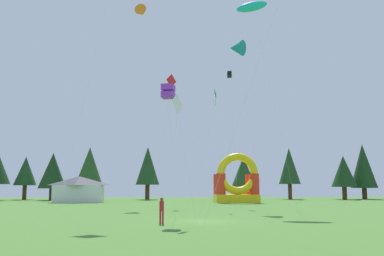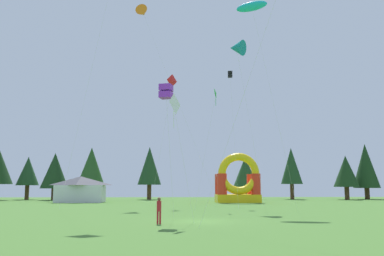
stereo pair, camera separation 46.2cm
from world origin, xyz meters
name	(u,v)px [view 1 (the left image)]	position (x,y,z in m)	size (l,w,h in m)	color
ground_plane	(203,221)	(0.00, 0.00, 0.00)	(120.00, 120.00, 0.00)	#47752D
kite_cyan_parafoil	(252,7)	(6.37, 12.78, 21.57)	(5.89, 1.78, 22.43)	#19B7CC
kite_orange_delta	(142,12)	(-6.45, 26.68, 26.65)	(11.33, 3.14, 27.61)	orange
kite_green_diamond	(216,95)	(2.64, 14.82, 12.29)	(2.64, 2.80, 12.86)	green
kite_white_diamond	(175,106)	(-1.98, -1.83, 7.85)	(1.85, 1.05, 8.42)	white
kite_red_diamond	(172,82)	(-2.12, 21.84, 15.43)	(3.13, 1.03, 16.12)	red
kite_black_box	(229,75)	(5.21, 22.19, 16.50)	(0.54, 6.61, 17.00)	black
kite_purple_box	(168,92)	(-2.49, 0.02, 9.24)	(1.17, 2.86, 9.75)	purple
kite_teal_delta	(236,48)	(5.06, 15.49, 17.84)	(5.30, 6.95, 18.85)	#0C7F7A
person_left_edge	(162,208)	(-2.84, -2.15, 1.02)	(0.30, 0.30, 1.72)	#B21E26
inflatable_red_slide	(237,185)	(7.42, 31.61, 2.50)	(6.26, 4.92, 7.14)	yellow
festival_tent	(79,189)	(-15.72, 33.47, 1.90)	(6.73, 4.48, 3.80)	silver
tree_row_1	(26,171)	(-27.74, 45.71, 4.93)	(3.90, 3.90, 7.50)	#4C331E
tree_row_2	(53,171)	(-22.21, 42.69, 4.92)	(4.67, 4.67, 7.95)	#4C331E
tree_row_3	(90,166)	(-15.62, 40.41, 5.57)	(4.42, 4.42, 8.75)	#4C331E
tree_row_4	(148,166)	(-6.29, 45.05, 5.87)	(4.17, 4.17, 9.27)	#4C331E
tree_row_5	(244,173)	(10.55, 43.36, 4.57)	(4.72, 4.72, 7.49)	#4C331E
tree_row_6	(289,166)	(19.34, 45.60, 5.92)	(3.87, 3.87, 9.25)	#4C331E
tree_row_7	(344,172)	(28.39, 43.25, 4.90)	(4.40, 4.40, 7.68)	#4C331E
tree_row_8	(363,166)	(32.85, 45.08, 5.96)	(4.70, 4.70, 9.99)	#4C331E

